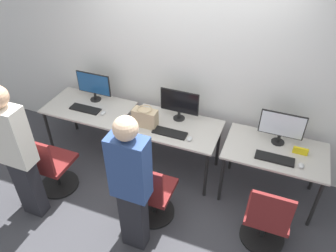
% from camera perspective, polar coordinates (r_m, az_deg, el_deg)
% --- Properties ---
extents(ground_plane, '(20.00, 20.00, 0.00)m').
position_cam_1_polar(ground_plane, '(4.26, -0.68, -10.45)').
color(ground_plane, '#3D3D42').
extents(wall_back, '(12.00, 0.05, 2.80)m').
position_cam_1_polar(wall_back, '(4.03, 3.53, 11.42)').
color(wall_back, silver).
rests_on(wall_back, ground_plane).
extents(desk_left, '(1.13, 0.68, 0.72)m').
position_cam_1_polar(desk_left, '(4.54, -13.53, 2.47)').
color(desk_left, '#BCB7AD').
rests_on(desk_left, ground_plane).
extents(monitor_left, '(0.49, 0.15, 0.40)m').
position_cam_1_polar(monitor_left, '(4.51, -12.82, 6.94)').
color(monitor_left, black).
rests_on(monitor_left, desk_left).
extents(keyboard_left, '(0.41, 0.14, 0.02)m').
position_cam_1_polar(keyboard_left, '(4.44, -14.21, 2.90)').
color(keyboard_left, black).
rests_on(keyboard_left, desk_left).
extents(mouse_left, '(0.06, 0.09, 0.03)m').
position_cam_1_polar(mouse_left, '(4.30, -11.25, 2.24)').
color(mouse_left, silver).
rests_on(mouse_left, desk_left).
extents(office_chair_left, '(0.48, 0.48, 0.88)m').
position_cam_1_polar(office_chair_left, '(4.22, -19.64, -6.89)').
color(office_chair_left, black).
rests_on(office_chair_left, ground_plane).
extents(person_left, '(0.36, 0.22, 1.68)m').
position_cam_1_polar(person_left, '(3.69, -24.91, -4.00)').
color(person_left, '#232328').
rests_on(person_left, ground_plane).
extents(desk_center, '(1.13, 0.68, 0.72)m').
position_cam_1_polar(desk_center, '(4.06, 1.05, -0.98)').
color(desk_center, '#BCB7AD').
rests_on(desk_center, ground_plane).
extents(monitor_center, '(0.49, 0.15, 0.40)m').
position_cam_1_polar(monitor_center, '(4.02, 2.00, 3.95)').
color(monitor_center, black).
rests_on(monitor_center, desk_center).
extents(keyboard_center, '(0.41, 0.14, 0.02)m').
position_cam_1_polar(keyboard_center, '(3.89, 0.30, -1.18)').
color(keyboard_center, black).
rests_on(keyboard_center, desk_center).
extents(mouse_center, '(0.06, 0.09, 0.03)m').
position_cam_1_polar(mouse_center, '(3.80, 3.78, -2.21)').
color(mouse_center, silver).
rests_on(mouse_center, desk_center).
extents(office_chair_center, '(0.48, 0.48, 0.88)m').
position_cam_1_polar(office_chair_center, '(3.69, -2.90, -11.97)').
color(office_chair_center, black).
rests_on(office_chair_center, ground_plane).
extents(person_center, '(0.36, 0.22, 1.64)m').
position_cam_1_polar(person_center, '(3.08, -6.49, -9.91)').
color(person_center, '#232328').
rests_on(person_center, ground_plane).
extents(desk_right, '(1.13, 0.68, 0.72)m').
position_cam_1_polar(desk_right, '(3.91, 18.08, -4.91)').
color(desk_right, '#BCB7AD').
rests_on(desk_right, ground_plane).
extents(monitor_right, '(0.49, 0.15, 0.40)m').
position_cam_1_polar(monitor_right, '(3.84, 19.19, -0.09)').
color(monitor_right, black).
rests_on(monitor_right, desk_right).
extents(keyboard_right, '(0.41, 0.14, 0.02)m').
position_cam_1_polar(keyboard_right, '(3.73, 18.07, -5.39)').
color(keyboard_right, black).
rests_on(keyboard_right, desk_right).
extents(mouse_right, '(0.06, 0.09, 0.03)m').
position_cam_1_polar(mouse_right, '(3.73, 22.17, -6.38)').
color(mouse_right, silver).
rests_on(mouse_right, desk_right).
extents(office_chair_right, '(0.48, 0.48, 0.88)m').
position_cam_1_polar(office_chair_right, '(3.62, 16.79, -15.47)').
color(office_chair_right, black).
rests_on(office_chair_right, ground_plane).
extents(handbag, '(0.30, 0.18, 0.25)m').
position_cam_1_polar(handbag, '(3.97, -4.03, 1.49)').
color(handbag, tan).
rests_on(handbag, desk_center).
extents(placard_right, '(0.16, 0.03, 0.08)m').
position_cam_1_polar(placard_right, '(3.88, 22.07, -4.05)').
color(placard_right, yellow).
rests_on(placard_right, desk_right).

